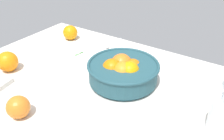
{
  "coord_description": "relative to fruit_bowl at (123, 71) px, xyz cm",
  "views": [
    {
      "loc": [
        44.85,
        -59.43,
        53.67
      ],
      "look_at": [
        3.46,
        2.62,
        7.79
      ],
      "focal_mm": 37.83,
      "sensor_mm": 36.0,
      "label": 1
    }
  ],
  "objects": [
    {
      "name": "loose_orange_0",
      "position": [
        -17.6,
        -35.75,
        -1.25
      ],
      "size": [
        7.59,
        7.59,
        7.59
      ],
      "primitive_type": "sphere",
      "color": "orange",
      "rests_on": "ground_plane"
    },
    {
      "name": "spoon",
      "position": [
        -22.81,
        25.29,
        -4.61
      ],
      "size": [
        2.3,
        15.63,
        1.0
      ],
      "color": "silver",
      "rests_on": "ground_plane"
    },
    {
      "name": "loose_orange_2",
      "position": [
        -45.45,
        19.51,
        -1.1
      ],
      "size": [
        7.89,
        7.89,
        7.89
      ],
      "primitive_type": "sphere",
      "color": "orange",
      "rests_on": "ground_plane"
    },
    {
      "name": "ground_plane",
      "position": [
        -4.98,
        -8.06,
        -6.54
      ],
      "size": [
        126.18,
        86.86,
        3.0
      ],
      "primitive_type": "cube",
      "color": "silver"
    },
    {
      "name": "fruit_bowl",
      "position": [
        0.0,
        0.0,
        0.0
      ],
      "size": [
        28.07,
        28.07,
        10.35
      ],
      "color": "#234C56",
      "rests_on": "ground_plane"
    },
    {
      "name": "loose_orange_1",
      "position": [
        -45.35,
        -19.66,
        -0.71
      ],
      "size": [
        8.67,
        8.67,
        8.67
      ],
      "primitive_type": "sphere",
      "color": "orange",
      "rests_on": "ground_plane"
    },
    {
      "name": "herb_sprig_0",
      "position": [
        -30.25,
        8.61,
        -4.76
      ],
      "size": [
        1.56,
        5.47,
        0.98
      ],
      "color": "#367C32",
      "rests_on": "ground_plane"
    }
  ]
}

